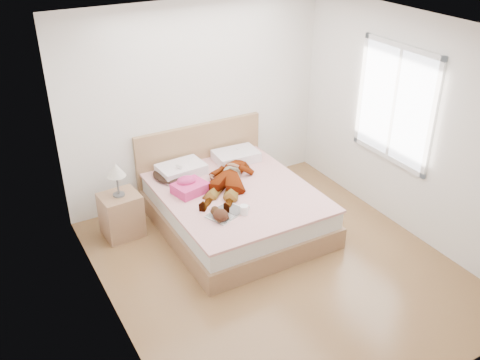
{
  "coord_description": "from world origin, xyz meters",
  "views": [
    {
      "loc": [
        -2.71,
        -3.97,
        3.71
      ],
      "look_at": [
        0.0,
        0.85,
        0.7
      ],
      "focal_mm": 40.0,
      "sensor_mm": 36.0,
      "label": 1
    }
  ],
  "objects": [
    {
      "name": "magazine",
      "position": [
        -0.35,
        0.54,
        0.52
      ],
      "size": [
        0.51,
        0.43,
        0.03
      ],
      "color": "silver",
      "rests_on": "bed"
    },
    {
      "name": "ground",
      "position": [
        0.0,
        0.0,
        0.0
      ],
      "size": [
        4.0,
        4.0,
        0.0
      ],
      "primitive_type": "plane",
      "color": "#4E2D18",
      "rests_on": "ground"
    },
    {
      "name": "nightstand",
      "position": [
        -1.29,
        1.46,
        0.32
      ],
      "size": [
        0.48,
        0.43,
        0.97
      ],
      "color": "olive",
      "rests_on": "ground"
    },
    {
      "name": "woman",
      "position": [
        0.03,
        1.18,
        0.62
      ],
      "size": [
        1.43,
        1.53,
        0.21
      ],
      "primitive_type": "imported",
      "rotation": [
        0.0,
        0.0,
        -0.71
      ],
      "color": "white",
      "rests_on": "bed"
    },
    {
      "name": "bed",
      "position": [
        0.0,
        1.04,
        0.28
      ],
      "size": [
        1.8,
        2.08,
        1.0
      ],
      "color": "olive",
      "rests_on": "ground"
    },
    {
      "name": "towel",
      "position": [
        -0.51,
        1.18,
        0.59
      ],
      "size": [
        0.44,
        0.39,
        0.2
      ],
      "color": "#DD3C86",
      "rests_on": "bed"
    },
    {
      "name": "coffee_mug",
      "position": [
        -0.18,
        0.44,
        0.56
      ],
      "size": [
        0.14,
        0.11,
        0.11
      ],
      "color": "white",
      "rests_on": "bed"
    },
    {
      "name": "plush_toy",
      "position": [
        -0.47,
        0.46,
        0.58
      ],
      "size": [
        0.19,
        0.26,
        0.14
      ],
      "color": "black",
      "rests_on": "bed"
    },
    {
      "name": "room_shell",
      "position": [
        1.77,
        0.3,
        1.5
      ],
      "size": [
        4.0,
        4.0,
        4.0
      ],
      "color": "white",
      "rests_on": "ground"
    },
    {
      "name": "hair",
      "position": [
        -0.54,
        1.63,
        0.55
      ],
      "size": [
        0.61,
        0.67,
        0.08
      ],
      "primitive_type": "ellipsoid",
      "rotation": [
        0.0,
        0.0,
        0.34
      ],
      "color": "black",
      "rests_on": "bed"
    },
    {
      "name": "phone",
      "position": [
        -0.47,
        1.58,
        0.67
      ],
      "size": [
        0.09,
        0.08,
        0.05
      ],
      "primitive_type": "cube",
      "rotation": [
        0.44,
        0.0,
        0.86
      ],
      "color": "silver",
      "rests_on": "bed"
    }
  ]
}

